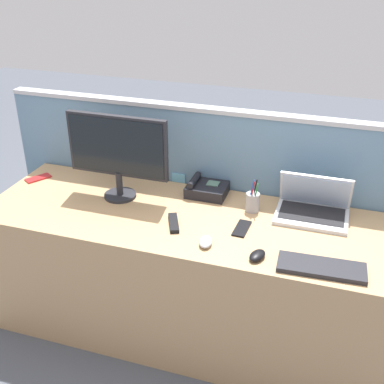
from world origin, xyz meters
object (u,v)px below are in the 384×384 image
(computer_mouse_right_hand, at_px, (257,255))
(cell_phone_red_case, at_px, (38,178))
(desk_phone, at_px, (206,189))
(pen_cup, at_px, (253,202))
(laptop, at_px, (313,206))
(desktop_monitor, at_px, (117,150))
(cell_phone_black_slab, at_px, (242,228))
(computer_mouse_left_hand, at_px, (206,242))
(keyboard_main, at_px, (321,267))
(tv_remote, at_px, (174,223))

(computer_mouse_right_hand, bearing_deg, cell_phone_red_case, -177.83)
(desk_phone, height_order, pen_cup, pen_cup)
(cell_phone_red_case, bearing_deg, computer_mouse_right_hand, 16.46)
(laptop, bearing_deg, desktop_monitor, -173.63)
(cell_phone_black_slab, bearing_deg, pen_cup, 89.59)
(desk_phone, xyz_separation_m, computer_mouse_left_hand, (0.14, -0.48, -0.02))
(computer_mouse_right_hand, bearing_deg, cell_phone_black_slab, 136.77)
(desk_phone, relative_size, pen_cup, 1.17)
(keyboard_main, bearing_deg, computer_mouse_left_hand, 173.89)
(desk_phone, bearing_deg, tv_remote, -99.93)
(pen_cup, bearing_deg, cell_phone_red_case, -179.26)
(pen_cup, relative_size, tv_remote, 1.09)
(pen_cup, distance_m, tv_remote, 0.43)
(desktop_monitor, bearing_deg, desk_phone, 20.04)
(computer_mouse_right_hand, bearing_deg, computer_mouse_left_hand, -169.56)
(cell_phone_red_case, bearing_deg, desk_phone, 39.09)
(computer_mouse_right_hand, relative_size, computer_mouse_left_hand, 1.00)
(computer_mouse_left_hand, bearing_deg, computer_mouse_right_hand, -17.62)
(pen_cup, distance_m, cell_phone_black_slab, 0.20)
(computer_mouse_left_hand, height_order, pen_cup, pen_cup)
(cell_phone_red_case, bearing_deg, pen_cup, 33.19)
(desk_phone, xyz_separation_m, cell_phone_black_slab, (0.27, -0.30, -0.03))
(desktop_monitor, bearing_deg, computer_mouse_left_hand, -28.75)
(computer_mouse_right_hand, distance_m, tv_remote, 0.48)
(keyboard_main, relative_size, computer_mouse_left_hand, 3.76)
(pen_cup, distance_m, cell_phone_red_case, 1.28)
(computer_mouse_right_hand, height_order, computer_mouse_left_hand, same)
(computer_mouse_left_hand, bearing_deg, desk_phone, 96.23)
(desktop_monitor, distance_m, keyboard_main, 1.19)
(tv_remote, bearing_deg, desk_phone, 56.19)
(desk_phone, xyz_separation_m, cell_phone_red_case, (-1.00, -0.12, -0.03))
(pen_cup, bearing_deg, cell_phone_black_slab, -93.16)
(desk_phone, distance_m, computer_mouse_left_hand, 0.50)
(keyboard_main, height_order, tv_remote, keyboard_main)
(desk_phone, height_order, computer_mouse_right_hand, desk_phone)
(desktop_monitor, bearing_deg, cell_phone_black_slab, -10.67)
(laptop, relative_size, pen_cup, 1.97)
(computer_mouse_right_hand, distance_m, cell_phone_black_slab, 0.25)
(desk_phone, xyz_separation_m, computer_mouse_right_hand, (0.39, -0.52, -0.02))
(desk_phone, relative_size, keyboard_main, 0.58)
(computer_mouse_right_hand, height_order, pen_cup, pen_cup)
(cell_phone_black_slab, bearing_deg, keyboard_main, -25.65)
(tv_remote, bearing_deg, computer_mouse_left_hand, -55.18)
(computer_mouse_right_hand, xyz_separation_m, pen_cup, (-0.11, 0.42, 0.04))
(desktop_monitor, height_order, keyboard_main, desktop_monitor)
(pen_cup, bearing_deg, keyboard_main, -46.71)
(pen_cup, height_order, tv_remote, pen_cup)
(cell_phone_black_slab, bearing_deg, laptop, 41.17)
(cell_phone_red_case, bearing_deg, computer_mouse_left_hand, 14.72)
(computer_mouse_left_hand, bearing_deg, laptop, 34.44)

